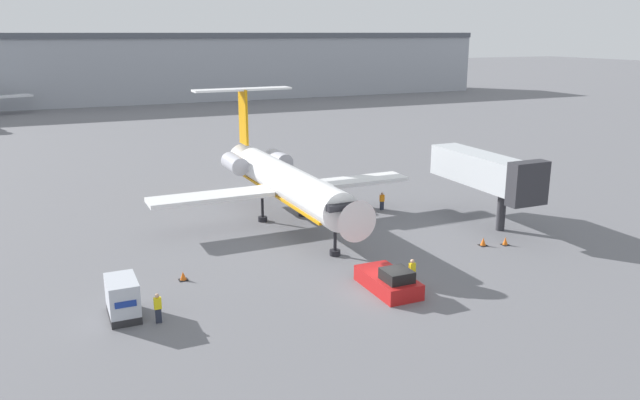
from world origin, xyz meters
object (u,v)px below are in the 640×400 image
object	(u,v)px
airplane_main	(285,180)
worker_near_tug	(412,272)
luggage_cart	(123,298)
traffic_cone_left	(183,276)
traffic_cone_mid	(505,241)
jet_bridge	(486,172)
pushback_tug	(389,281)
worker_on_apron	(158,307)
traffic_cone_right	(483,242)
worker_by_wing	(382,201)

from	to	relation	value
airplane_main	worker_near_tug	distance (m)	17.20
luggage_cart	traffic_cone_left	bearing A→B (deg)	43.98
traffic_cone_mid	jet_bridge	bearing A→B (deg)	68.57
worker_near_tug	luggage_cart	bearing A→B (deg)	170.30
pushback_tug	worker_on_apron	world-z (taller)	worker_on_apron
worker_near_tug	traffic_cone_left	size ratio (longest dim) A/B	3.14
pushback_tug	worker_near_tug	xyz separation A→B (m)	(1.59, -0.15, 0.38)
worker_near_tug	traffic_cone_right	size ratio (longest dim) A/B	3.00
luggage_cart	traffic_cone_left	size ratio (longest dim) A/B	4.81
worker_near_tug	traffic_cone_left	distance (m)	14.78
pushback_tug	jet_bridge	xyz separation A→B (m)	(14.52, 9.19, 3.83)
traffic_cone_right	worker_near_tug	bearing A→B (deg)	-153.62
airplane_main	worker_by_wing	bearing A→B (deg)	-3.57
airplane_main	worker_on_apron	bearing A→B (deg)	-131.03
worker_near_tug	worker_on_apron	world-z (taller)	worker_near_tug
airplane_main	traffic_cone_right	bearing A→B (deg)	-47.48
airplane_main	traffic_cone_right	world-z (taller)	airplane_main
pushback_tug	traffic_cone_mid	distance (m)	13.02
traffic_cone_right	traffic_cone_mid	xyz separation A→B (m)	(1.63, -0.56, -0.00)
traffic_cone_right	worker_on_apron	bearing A→B (deg)	-172.77
worker_near_tug	jet_bridge	bearing A→B (deg)	35.83
traffic_cone_right	jet_bridge	bearing A→B (deg)	52.04
luggage_cart	worker_by_wing	size ratio (longest dim) A/B	1.74
worker_by_wing	airplane_main	bearing A→B (deg)	176.43
pushback_tug	traffic_cone_right	world-z (taller)	pushback_tug
worker_by_wing	jet_bridge	xyz separation A→B (m)	(5.85, -6.98, 3.59)
worker_by_wing	luggage_cart	bearing A→B (deg)	-151.17
worker_on_apron	jet_bridge	size ratio (longest dim) A/B	0.15
worker_near_tug	traffic_cone_right	distance (m)	10.30
jet_bridge	worker_near_tug	bearing A→B (deg)	-144.17
traffic_cone_mid	jet_bridge	size ratio (longest dim) A/B	0.05
worker_by_wing	worker_on_apron	world-z (taller)	worker_on_apron
worker_on_apron	traffic_cone_right	size ratio (longest dim) A/B	2.79
traffic_cone_right	worker_by_wing	bearing A→B (deg)	100.25
jet_bridge	luggage_cart	bearing A→B (deg)	-168.02
luggage_cart	jet_bridge	bearing A→B (deg)	11.98
worker_near_tug	traffic_cone_mid	size ratio (longest dim) A/B	3.01
worker_by_wing	traffic_cone_mid	distance (m)	12.88
traffic_cone_right	traffic_cone_mid	distance (m)	1.72
pushback_tug	traffic_cone_left	size ratio (longest dim) A/B	8.07
worker_on_apron	traffic_cone_left	size ratio (longest dim) A/B	2.92
worker_by_wing	traffic_cone_right	xyz separation A→B (m)	(2.13, -11.75, -0.56)
worker_near_tug	jet_bridge	xyz separation A→B (m)	(12.93, 9.34, 3.46)
worker_by_wing	jet_bridge	size ratio (longest dim) A/B	0.14
worker_by_wing	traffic_cone_left	distance (m)	22.13
airplane_main	jet_bridge	world-z (taller)	airplane_main
traffic_cone_left	luggage_cart	bearing A→B (deg)	-136.02
luggage_cart	traffic_cone_left	xyz separation A→B (m)	(4.23, 4.08, -0.86)
luggage_cart	traffic_cone_mid	size ratio (longest dim) A/B	4.60
airplane_main	jet_bridge	distance (m)	16.83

